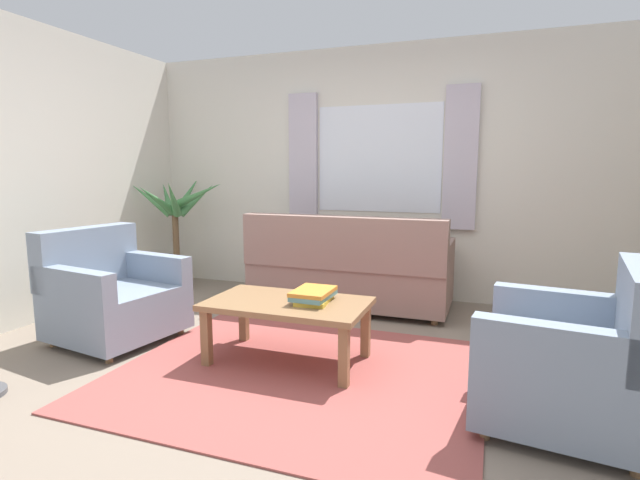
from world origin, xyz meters
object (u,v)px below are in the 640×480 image
coffee_table (288,309)px  book_stack_on_table (314,295)px  couch (349,271)px  potted_plant (177,235)px  armchair_left (111,295)px  armchair_right (577,361)px

coffee_table → book_stack_on_table: size_ratio=3.18×
couch → potted_plant: (-2.04, 0.09, 0.25)m
armchair_left → potted_plant: 1.67m
book_stack_on_table → couch: bearing=96.7°
couch → coffee_table: (-0.01, -1.43, 0.01)m
couch → coffee_table: size_ratio=1.73×
armchair_left → armchair_right: 3.26m
armchair_left → coffee_table: bearing=-79.4°
couch → armchair_right: size_ratio=2.01×
armchair_left → potted_plant: potted_plant is taller
armchair_right → book_stack_on_table: (-1.57, 0.31, 0.13)m
armchair_left → potted_plant: bearing=27.4°
armchair_right → potted_plant: (-3.77, 1.79, 0.26)m
coffee_table → armchair_right: bearing=-8.7°
coffee_table → book_stack_on_table: 0.21m
armchair_left → book_stack_on_table: size_ratio=2.77×
book_stack_on_table → potted_plant: bearing=146.0°
book_stack_on_table → armchair_right: bearing=-11.2°
couch → potted_plant: bearing=-2.7°
armchair_left → coffee_table: (1.50, 0.04, 0.03)m
armchair_left → armchair_right: bearing=-85.1°
armchair_right → potted_plant: size_ratio=0.74×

